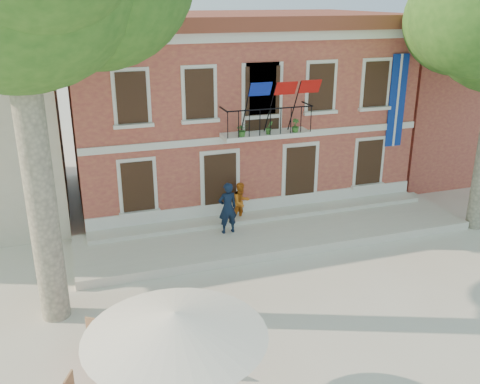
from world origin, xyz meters
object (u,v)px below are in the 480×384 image
Objects in this scene: patio_umbrella at (175,325)px; pedestrian_orange at (241,202)px; pedestrian_navy at (228,208)px; cafe_table_3 at (127,337)px; cafe_table_0 at (136,354)px.

pedestrian_orange is (4.24, 8.78, -1.31)m from patio_umbrella.
cafe_table_3 is (-4.18, -5.31, -0.80)m from pedestrian_navy.
patio_umbrella is 1.89× the size of cafe_table_3.
patio_umbrella is 9.84m from pedestrian_orange.
patio_umbrella is 3.38m from cafe_table_3.
cafe_table_0 is at bearing -143.66° from pedestrian_orange.
cafe_table_0 is (-0.58, 1.96, -1.93)m from patio_umbrella.
pedestrian_orange is 8.37m from cafe_table_0.
pedestrian_navy is 6.80m from cafe_table_3.
cafe_table_0 is 0.98× the size of cafe_table_3.
pedestrian_orange is at bearing 50.97° from cafe_table_3.
patio_umbrella is 2.82m from cafe_table_0.
patio_umbrella reaches higher than cafe_table_0.
pedestrian_navy is 0.99× the size of cafe_table_3.
pedestrian_navy is 7.32m from cafe_table_0.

